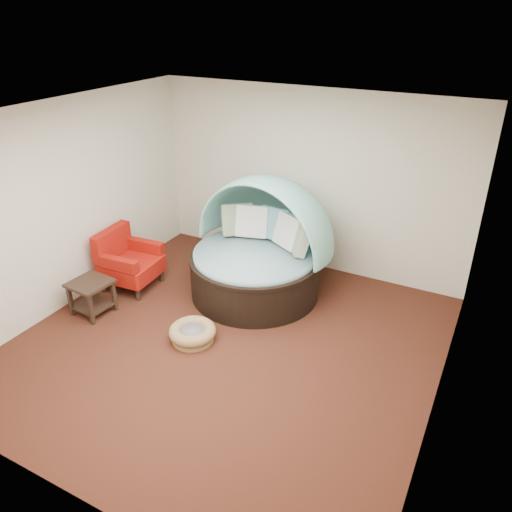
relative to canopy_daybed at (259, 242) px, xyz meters
The scene contains 10 objects.
floor 1.60m from the canopy_daybed, 79.40° to the right, with size 5.00×5.00×0.00m, color #4A2115.
wall_back 1.31m from the canopy_daybed, 77.33° to the left, with size 5.00×5.00×0.00m, color beige.
wall_front 3.92m from the canopy_daybed, 86.22° to the right, with size 5.00×5.00×0.00m, color beige.
wall_left 2.69m from the canopy_daybed, 148.70° to the right, with size 5.00×5.00×0.00m, color beige.
wall_right 3.13m from the canopy_daybed, 26.35° to the right, with size 5.00×5.00×0.00m, color beige.
ceiling 2.44m from the canopy_daybed, 79.40° to the right, with size 5.00×5.00×0.00m, color white.
canopy_daybed is the anchor object (origin of this frame).
pet_basket 1.66m from the canopy_daybed, 96.60° to the right, with size 0.72×0.72×0.21m.
red_armchair 2.00m from the canopy_daybed, 156.40° to the right, with size 0.82×0.82×0.90m.
side_table 2.42m from the canopy_daybed, 137.31° to the right, with size 0.55×0.55×0.49m.
Camera 1 is at (2.70, -4.35, 3.85)m, focal length 35.00 mm.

